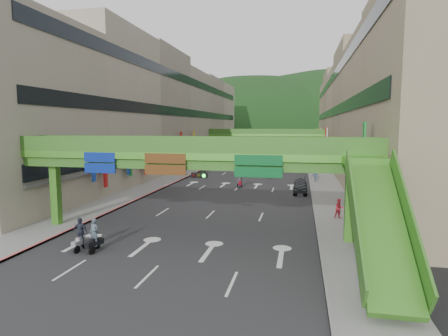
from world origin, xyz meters
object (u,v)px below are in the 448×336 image
(scooter_rider_near, at_px, (94,236))
(car_silver, at_px, (244,161))
(overpass_near, at_px, (201,164))
(car_yellow, at_px, (284,156))
(pedestrian_red, at_px, (339,210))
(scooter_rider_mid, at_px, (270,172))

(scooter_rider_near, height_order, car_silver, scooter_rider_near)
(overpass_near, bearing_deg, car_yellow, 87.30)
(scooter_rider_near, bearing_deg, car_yellow, 82.69)
(pedestrian_red, bearing_deg, overpass_near, -163.36)
(overpass_near, xyz_separation_m, pedestrian_red, (10.06, 6.88, -4.37))
(car_silver, relative_size, car_yellow, 1.03)
(scooter_rider_near, relative_size, car_silver, 0.53)
(scooter_rider_mid, relative_size, pedestrian_red, 1.11)
(car_yellow, height_order, pedestrian_red, pedestrian_red)
(scooter_rider_near, xyz_separation_m, car_yellow, (8.75, 68.24, -0.35))
(scooter_rider_mid, xyz_separation_m, car_yellow, (0.71, 32.75, -0.28))
(overpass_near, height_order, car_silver, overpass_near)
(overpass_near, bearing_deg, car_silver, 94.97)
(overpass_near, relative_size, scooter_rider_near, 13.12)
(overpass_near, distance_m, scooter_rider_mid, 31.48)
(scooter_rider_mid, relative_size, car_yellow, 0.48)
(scooter_rider_mid, distance_m, car_silver, 19.93)
(pedestrian_red, bearing_deg, car_silver, 90.76)
(scooter_rider_near, xyz_separation_m, car_silver, (1.39, 54.27, -0.35))
(overpass_near, height_order, pedestrian_red, overpass_near)
(scooter_rider_near, relative_size, car_yellow, 0.55)
(scooter_rider_mid, xyz_separation_m, pedestrian_red, (7.75, -24.22, -0.11))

